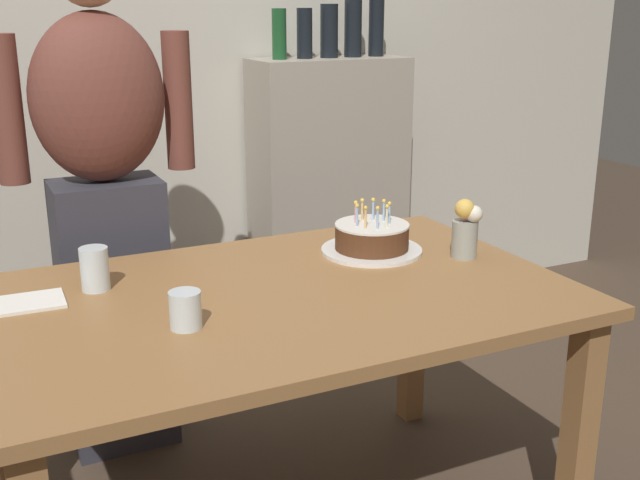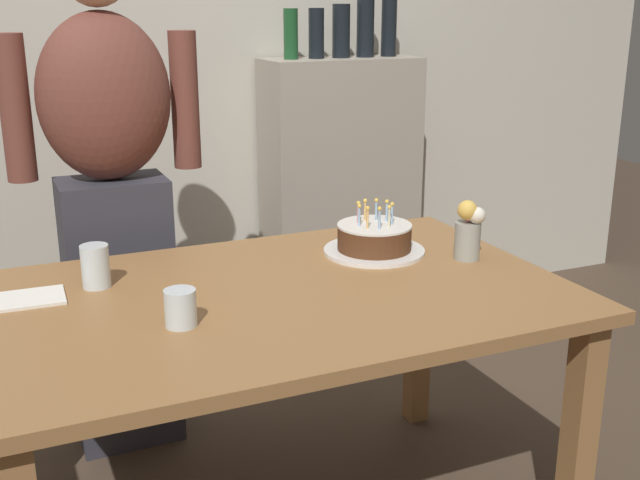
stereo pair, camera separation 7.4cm
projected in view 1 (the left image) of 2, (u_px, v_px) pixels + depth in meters
The scene contains 9 objects.
back_wall at pixel (130, 43), 3.20m from camera, with size 5.20×0.10×2.60m, color beige.
dining_table at pixel (281, 326), 2.06m from camera, with size 1.50×0.96×0.74m.
birthday_cake at pixel (372, 239), 2.34m from camera, with size 0.30×0.30×0.16m.
water_glass_near at pixel (185, 310), 1.80m from camera, with size 0.08×0.08×0.09m, color silver.
water_glass_far at pixel (95, 269), 2.03m from camera, with size 0.07×0.07×0.11m, color silver.
napkin_stack at pixel (27, 303), 1.95m from camera, with size 0.18×0.13×0.01m, color white.
flower_vase at pixel (466, 227), 2.28m from camera, with size 0.08×0.08×0.18m.
person_man_bearded at pixel (106, 195), 2.48m from camera, with size 0.61×0.27×1.66m.
shelf_cabinet at pixel (329, 193), 3.54m from camera, with size 0.68×0.30×1.52m.
Camera 1 is at (-0.74, -1.76, 1.46)m, focal length 43.92 mm.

